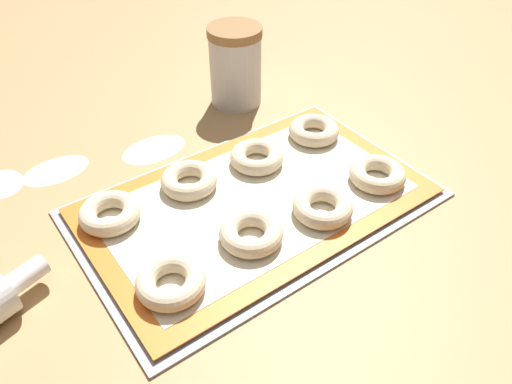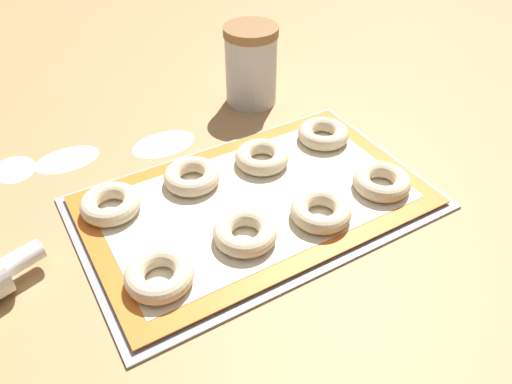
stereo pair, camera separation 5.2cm
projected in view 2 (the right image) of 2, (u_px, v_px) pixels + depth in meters
The scene contains 15 objects.
ground_plane at pixel (257, 197), 0.75m from camera, with size 2.80×2.80×0.00m, color #A87F51.
baking_tray at pixel (256, 202), 0.73m from camera, with size 0.51×0.32×0.01m.
baking_mat at pixel (256, 199), 0.73m from camera, with size 0.48×0.30×0.00m.
bagel_front_far_left at pixel (159, 275), 0.60m from camera, with size 0.09×0.09×0.03m.
bagel_front_mid_left at pixel (245, 233), 0.66m from camera, with size 0.09×0.09×0.03m.
bagel_front_mid_right at pixel (321, 211), 0.69m from camera, with size 0.09×0.09×0.03m.
bagel_front_far_right at pixel (382, 182), 0.74m from camera, with size 0.09×0.09×0.03m.
bagel_back_far_left at pixel (110, 204), 0.70m from camera, with size 0.09×0.09×0.03m.
bagel_back_mid_left at pixel (192, 176), 0.75m from camera, with size 0.09×0.09×0.03m.
bagel_back_mid_right at pixel (262, 157), 0.79m from camera, with size 0.09×0.09×0.03m.
bagel_back_far_right at pixel (323, 134), 0.84m from camera, with size 0.09×0.09×0.03m.
flour_canister at pixel (251, 65), 0.92m from camera, with size 0.10×0.10×0.15m.
flour_patch_near at pixel (14, 169), 0.80m from camera, with size 0.07×0.08×0.00m.
flour_patch_far at pixel (164, 143), 0.85m from camera, with size 0.11×0.07×0.00m.
flour_patch_side at pixel (67, 159), 0.82m from camera, with size 0.11×0.07×0.00m.
Camera 2 is at (-0.29, -0.49, 0.49)m, focal length 35.00 mm.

